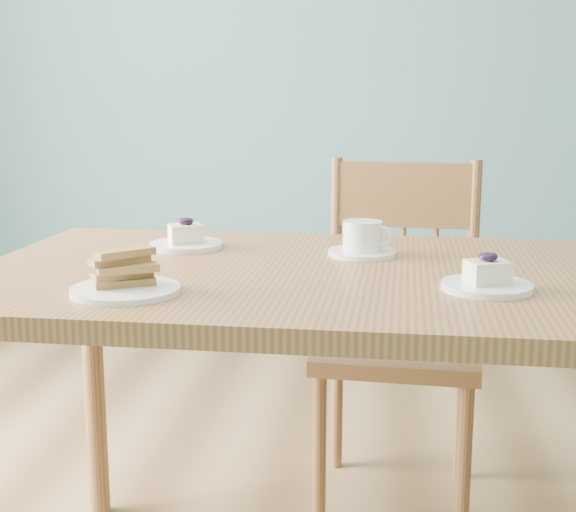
# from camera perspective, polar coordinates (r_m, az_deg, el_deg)

# --- Properties ---
(room) EXTENTS (5.01, 5.01, 2.71)m
(room) POSITION_cam_1_polar(r_m,az_deg,el_deg) (1.84, 4.19, 16.24)
(room) COLOR #997147
(room) RESTS_ON ground
(dining_table) EXTENTS (1.57, 0.93, 0.83)m
(dining_table) POSITION_cam_1_polar(r_m,az_deg,el_deg) (1.72, 3.28, -3.69)
(dining_table) COLOR olive
(dining_table) RESTS_ON ground
(dining_chair) EXTENTS (0.49, 0.47, 1.00)m
(dining_chair) POSITION_cam_1_polar(r_m,az_deg,el_deg) (2.38, 7.87, -5.29)
(dining_chair) COLOR olive
(dining_chair) RESTS_ON ground
(cheesecake_plate_near) EXTENTS (0.17, 0.17, 0.07)m
(cheesecake_plate_near) POSITION_cam_1_polar(r_m,az_deg,el_deg) (1.58, 13.97, -1.69)
(cheesecake_plate_near) COLOR white
(cheesecake_plate_near) RESTS_ON dining_table
(cheesecake_plate_far) EXTENTS (0.18, 0.18, 0.07)m
(cheesecake_plate_far) POSITION_cam_1_polar(r_m,az_deg,el_deg) (1.96, -7.27, 1.13)
(cheesecake_plate_far) COLOR white
(cheesecake_plate_far) RESTS_ON dining_table
(coffee_cup) EXTENTS (0.16, 0.16, 0.08)m
(coffee_cup) POSITION_cam_1_polar(r_m,az_deg,el_deg) (1.86, 5.35, 1.08)
(coffee_cup) COLOR white
(coffee_cup) RESTS_ON dining_table
(biscotti_plate) EXTENTS (0.21, 0.21, 0.08)m
(biscotti_plate) POSITION_cam_1_polar(r_m,az_deg,el_deg) (1.54, -11.50, -1.67)
(biscotti_plate) COLOR white
(biscotti_plate) RESTS_ON dining_table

